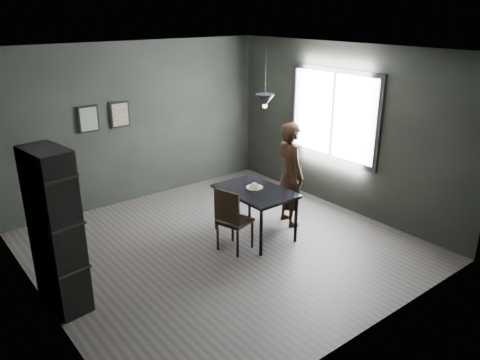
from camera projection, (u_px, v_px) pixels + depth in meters
ground at (224, 246)px, 6.90m from camera, size 5.00×5.00×0.00m
back_wall at (139, 123)px, 8.25m from camera, size 5.00×0.10×2.80m
ceiling at (221, 50)px, 5.93m from camera, size 5.00×5.00×0.02m
window_assembly at (333, 115)px, 7.93m from camera, size 0.04×1.96×1.56m
cafe_table at (255, 195)px, 7.01m from camera, size 0.80×1.20×0.75m
white_plate at (254, 188)px, 7.05m from camera, size 0.23×0.23×0.01m
donut_pile at (255, 186)px, 7.04m from camera, size 0.18×0.18×0.07m
woman at (290, 174)px, 7.39m from camera, size 0.54×0.69×1.68m
wood_chair at (231, 216)px, 6.58m from camera, size 0.51×0.51×0.96m
shelf_unit at (56, 232)px, 5.19m from camera, size 0.45×0.69×1.93m
pendant_lamp at (265, 100)px, 6.76m from camera, size 0.28×0.28×0.86m
framed_print_left at (89, 119)px, 7.64m from camera, size 0.34×0.04×0.44m
framed_print_right at (120, 115)px, 7.96m from camera, size 0.34×0.04×0.44m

